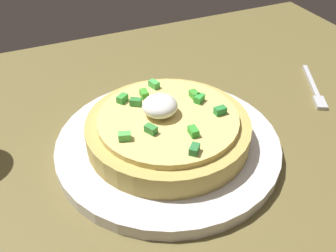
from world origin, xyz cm
name	(u,v)px	position (x,y,z in cm)	size (l,w,h in cm)	color
dining_table	(129,183)	(0.00, 0.00, 1.53)	(98.08, 70.41, 3.07)	brown
plate	(168,145)	(-5.58, -1.84, 3.81)	(25.51, 25.51, 1.49)	silver
pizza	(168,128)	(-5.56, -1.87, 6.25)	(18.31, 18.31, 5.53)	tan
fork	(315,90)	(-29.67, -4.91, 3.32)	(6.20, 10.58, 0.50)	#B7B7BC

